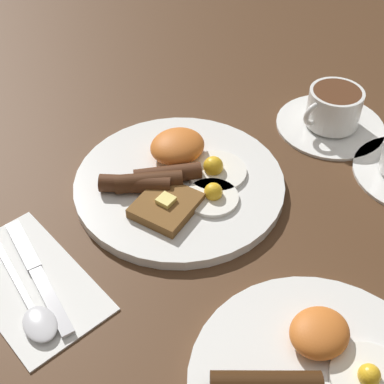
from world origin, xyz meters
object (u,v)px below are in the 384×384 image
at_px(breakfast_plate_far, 319,384).
at_px(knife, 35,268).
at_px(spoon, 34,312).
at_px(teacup_near, 332,113).
at_px(breakfast_plate_near, 178,180).

distance_m(breakfast_plate_far, knife, 0.34).
distance_m(knife, spoon, 0.06).
relative_size(breakfast_plate_far, knife, 1.38).
xyz_separation_m(teacup_near, knife, (0.49, -0.02, -0.02)).
height_order(breakfast_plate_near, breakfast_plate_far, breakfast_plate_near).
bearing_deg(breakfast_plate_near, teacup_near, 172.78).
xyz_separation_m(breakfast_plate_far, teacup_near, (-0.33, -0.28, 0.01)).
bearing_deg(breakfast_plate_far, knife, -62.80).
bearing_deg(breakfast_plate_near, breakfast_plate_far, 78.56).
bearing_deg(breakfast_plate_near, knife, 3.65).
bearing_deg(spoon, breakfast_plate_near, 109.51).
height_order(breakfast_plate_near, spoon, breakfast_plate_near).
distance_m(breakfast_plate_far, spoon, 0.31).
relative_size(breakfast_plate_near, spoon, 1.60).
relative_size(teacup_near, knife, 0.89).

